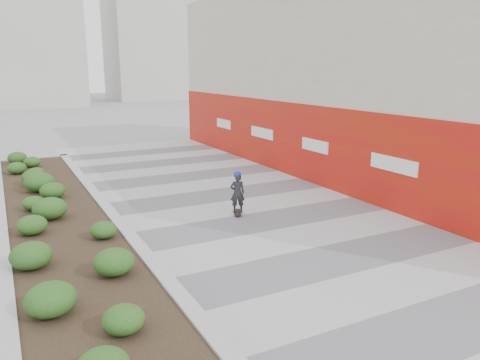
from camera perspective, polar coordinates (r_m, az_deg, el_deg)
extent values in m
plane|color=gray|center=(10.10, 17.92, -12.81)|extent=(160.00, 160.00, 0.00)
cube|color=#A8A8AD|center=(12.18, 7.84, -7.61)|extent=(8.00, 36.00, 0.01)
cube|color=#BEB0A2|center=(20.45, 14.74, 12.06)|extent=(6.00, 24.00, 8.00)
cube|color=red|center=(18.81, 7.49, 4.64)|extent=(0.12, 24.00, 3.00)
cube|color=#9E9EA0|center=(22.48, -24.07, 1.85)|extent=(3.00, 0.30, 0.55)
cube|color=#9E9EA0|center=(13.84, -27.08, -5.22)|extent=(0.30, 18.00, 0.55)
cube|color=#9E9EA0|center=(14.06, -16.05, -3.94)|extent=(0.30, 18.00, 0.55)
cube|color=#2D2116|center=(13.90, -21.51, -4.70)|extent=(2.40, 17.40, 0.50)
cube|color=#ADAAA3|center=(61.50, -27.15, 17.37)|extent=(16.00, 12.00, 20.00)
cube|color=#ADAAA3|center=(70.09, -9.89, 19.60)|extent=(14.00, 10.00, 24.00)
cylinder|color=#595654|center=(12.46, 9.74, -7.20)|extent=(0.44, 0.44, 0.01)
cube|color=black|center=(14.32, -0.31, -3.97)|extent=(0.48, 0.74, 0.02)
imported|color=#232428|center=(14.14, -0.32, -1.58)|extent=(0.51, 0.42, 1.22)
sphere|color=#1823D3|center=(14.01, -0.32, 0.66)|extent=(0.23, 0.23, 0.23)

